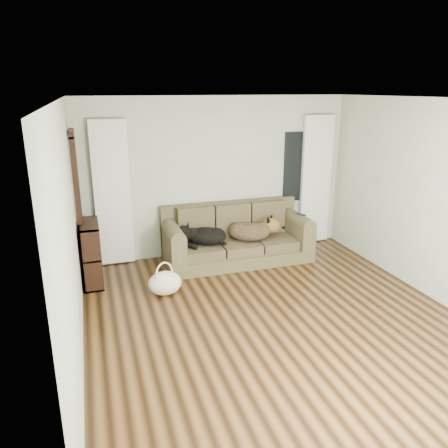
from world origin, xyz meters
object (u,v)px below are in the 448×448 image
object	(u,v)px
bookshelf	(91,250)
dog_black_lab	(204,236)
sofa	(237,234)
tote_bag	(165,283)
dog_shepherd	(252,231)

from	to	relation	value
bookshelf	dog_black_lab	bearing A→B (deg)	12.42
dog_black_lab	bookshelf	bearing A→B (deg)	-142.76
sofa	bookshelf	bearing A→B (deg)	-175.84
dog_black_lab	tote_bag	world-z (taller)	dog_black_lab
dog_black_lab	tote_bag	size ratio (longest dim) A/B	1.41
dog_black_lab	dog_shepherd	size ratio (longest dim) A/B	0.91
sofa	bookshelf	xyz separation A→B (m)	(-2.28, -0.17, 0.05)
dog_black_lab	tote_bag	bearing A→B (deg)	-100.21
dog_shepherd	tote_bag	xyz separation A→B (m)	(-1.58, -0.84, -0.33)
dog_shepherd	bookshelf	world-z (taller)	bookshelf
sofa	dog_shepherd	xyz separation A→B (m)	(0.23, -0.04, 0.04)
dog_black_lab	bookshelf	xyz separation A→B (m)	(-1.71, -0.15, 0.02)
bookshelf	sofa	bearing A→B (deg)	11.57
sofa	dog_shepherd	world-z (taller)	sofa
dog_shepherd	bookshelf	bearing A→B (deg)	27.97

